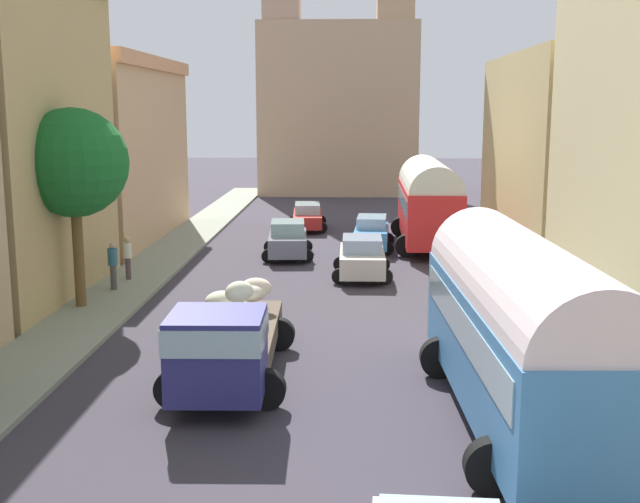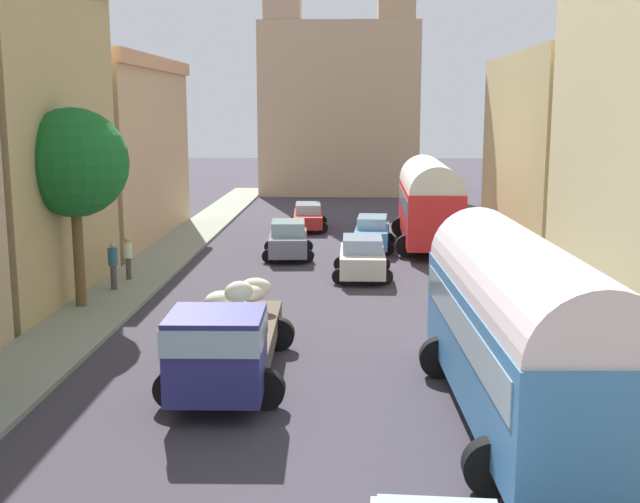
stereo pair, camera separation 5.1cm
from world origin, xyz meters
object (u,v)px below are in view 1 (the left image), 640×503
Objects in this scene: parked_bus_0 at (521,323)px; car_4 at (372,233)px; car_0 at (288,240)px; car_1 at (307,216)px; car_3 at (362,257)px; cargo_truck_0 at (228,338)px; pedestrian_2 at (113,264)px; parked_bus_1 at (428,199)px; pedestrian_1 at (128,256)px.

car_4 is at bearing 96.89° from parked_bus_0.
car_0 is 0.91× the size of car_1.
car_3 is (3.24, -4.06, -0.01)m from car_0.
cargo_truck_0 is 24.94m from car_1.
car_4 is at bearing 78.27° from cargo_truck_0.
pedestrian_2 reaches higher than car_4.
parked_bus_0 reaches higher than car_0.
parked_bus_1 is 7.43m from car_0.
parked_bus_0 reaches higher than pedestrian_2.
parked_bus_1 reaches higher than pedestrian_2.
cargo_truck_0 reaches higher than car_3.
cargo_truck_0 is 1.69× the size of car_1.
car_1 is at bearing 65.95° from pedestrian_1.
car_4 reaches higher than car_1.
parked_bus_0 reaches higher than cargo_truck_0.
parked_bus_1 is 4.99× the size of pedestrian_2.
pedestrian_1 is (-6.11, -13.70, 0.31)m from car_1.
pedestrian_1 is at bearing -171.80° from car_3.
cargo_truck_0 reaches higher than car_1.
car_1 is at bearing 118.50° from car_4.
car_3 is at bearing 101.81° from parked_bus_0.
parked_bus_0 is 16.78m from pedestrian_2.
parked_bus_0 is 19.79m from car_0.
car_1 is at bearing 140.16° from parked_bus_1.
pedestrian_1 reaches higher than car_3.
car_3 is at bearing 8.20° from pedestrian_1.
car_0 is (-6.30, 18.71, -1.40)m from parked_bus_0.
car_1 is 1.10× the size of car_3.
pedestrian_2 reaches higher than car_0.
pedestrian_2 reaches higher than car_3.
parked_bus_1 is at bearing 26.72° from car_0.
parked_bus_0 is at bearing -71.39° from car_0.
car_3 is (3.35, 12.52, -0.38)m from cargo_truck_0.
parked_bus_1 is at bearing 22.16° from car_4.
parked_bus_1 reaches higher than car_1.
car_4 is (-2.73, -1.11, -1.48)m from parked_bus_1.
car_3 is at bearing -94.96° from car_4.
cargo_truck_0 is at bearing -59.39° from pedestrian_2.
car_0 is 2.20× the size of pedestrian_1.
parked_bus_0 reaches higher than car_1.
car_0 is at bearing -153.28° from parked_bus_1.
car_1 is 2.35× the size of pedestrian_2.
cargo_truck_0 is 1.87× the size of car_0.
car_4 is at bearing -157.84° from parked_bus_1.
car_0 is 2.13× the size of pedestrian_2.
car_3 is (-3.06, 14.65, -1.40)m from parked_bus_0.
parked_bus_1 is 14.99m from pedestrian_1.
car_3 is (2.82, -12.41, 0.08)m from car_1.
car_0 is at bearing 50.99° from pedestrian_2.
car_4 is (3.36, -6.18, 0.07)m from car_1.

